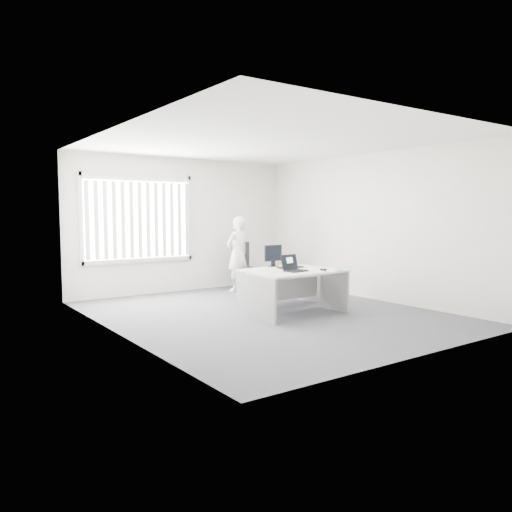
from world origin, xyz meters
TOP-DOWN VIEW (x-y plane):
  - ground at (0.00, 0.00)m, footprint 6.00×6.00m
  - wall_back at (0.00, 3.00)m, footprint 5.00×0.02m
  - wall_front at (0.00, -3.00)m, footprint 5.00×0.02m
  - wall_left at (-2.50, 0.00)m, footprint 0.02×6.00m
  - wall_right at (2.50, 0.00)m, footprint 0.02×6.00m
  - ceiling at (0.00, 0.00)m, footprint 5.00×6.00m
  - window at (-1.00, 2.96)m, footprint 2.32×0.06m
  - blinds at (-1.00, 2.90)m, footprint 2.20×0.10m
  - desk_near at (0.34, -0.42)m, footprint 1.60×0.78m
  - desk_far at (0.62, 0.46)m, footprint 1.54×0.82m
  - office_chair at (1.19, 2.31)m, footprint 0.73×0.73m
  - person at (0.93, 2.31)m, footprint 0.65×0.50m
  - laptop at (0.28, -0.40)m, footprint 0.38×0.34m
  - paper_sheet at (0.70, -0.45)m, footprint 0.30×0.24m
  - mouse at (0.74, -0.55)m, footprint 0.06×0.10m
  - booklet at (0.95, -0.70)m, footprint 0.22×0.25m
  - keyboard at (0.78, 0.35)m, footprint 0.50×0.25m
  - monitor at (0.68, 0.74)m, footprint 0.40×0.13m

SIDE VIEW (x-z plane):
  - ground at x=0.00m, z-range 0.00..0.00m
  - office_chair at x=1.19m, z-range -0.19..0.83m
  - desk_far at x=0.62m, z-range 0.15..0.83m
  - desk_near at x=0.34m, z-range 0.16..0.88m
  - keyboard at x=0.78m, z-range 0.68..0.70m
  - paper_sheet at x=0.70m, z-range 0.72..0.72m
  - booklet at x=0.95m, z-range 0.72..0.73m
  - mouse at x=0.74m, z-range 0.72..0.76m
  - person at x=0.93m, z-range 0.00..1.59m
  - laptop at x=0.28m, z-range 0.72..0.99m
  - monitor at x=0.68m, z-range 0.68..1.07m
  - wall_back at x=0.00m, z-range 0.00..2.80m
  - wall_front at x=0.00m, z-range 0.00..2.80m
  - wall_left at x=-2.50m, z-range 0.00..2.80m
  - wall_right at x=2.50m, z-range 0.00..2.80m
  - blinds at x=-1.00m, z-range 0.77..2.27m
  - window at x=-1.00m, z-range 0.67..2.43m
  - ceiling at x=0.00m, z-range 2.79..2.81m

